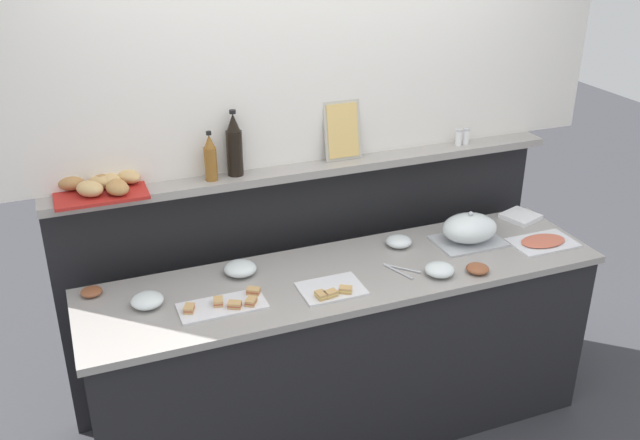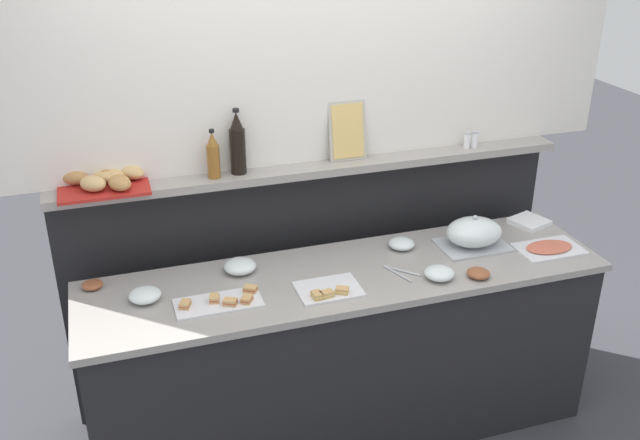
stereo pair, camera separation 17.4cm
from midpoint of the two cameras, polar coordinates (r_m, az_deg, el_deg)
ground_plane at (r=4.29m, az=0.35°, el=-11.31°), size 12.00×12.00×0.00m
buffet_counter at (r=3.56m, az=3.45°, el=-10.77°), size 2.46×0.63×0.92m
back_ledge_unit at (r=3.83m, az=0.90°, el=-3.95°), size 2.59×0.22×1.31m
upper_wall_panel at (r=3.42m, az=0.91°, el=15.16°), size 3.19×0.08×1.29m
sandwich_platter_side at (r=3.16m, az=2.28°, el=-5.65°), size 0.28×0.21×0.04m
sandwich_platter_front at (r=3.09m, az=-6.38°, el=-6.54°), size 0.37×0.17×0.04m
cold_cuts_platter at (r=3.71m, az=19.19°, el=-2.16°), size 0.32×0.21×0.02m
serving_cloche at (r=3.61m, az=13.58°, el=-1.05°), size 0.34×0.24×0.17m
glass_bowl_large at (r=3.16m, az=-12.33°, el=-5.95°), size 0.14×0.14×0.06m
glass_bowl_medium at (r=3.55m, az=7.95°, el=-1.93°), size 0.13×0.13×0.05m
glass_bowl_small at (r=3.31m, az=11.03°, el=-4.26°), size 0.14×0.14×0.06m
glass_bowl_extra at (r=3.32m, az=-4.95°, el=-3.76°), size 0.15×0.15×0.06m
condiment_bowl_red at (r=3.31m, az=-16.38°, el=-5.02°), size 0.09×0.09×0.03m
condiment_bowl_cream at (r=3.37m, az=14.04°, el=-4.18°), size 0.11×0.11×0.04m
serving_tongs at (r=3.34m, az=7.86°, el=-4.18°), size 0.13×0.18×0.01m
napkin_stack at (r=3.96m, az=17.65°, el=-0.15°), size 0.22×0.22×0.03m
vinegar_bottle_amber at (r=3.33m, az=-7.09°, el=5.07°), size 0.06×0.06×0.24m
wine_bottle_dark at (r=3.36m, az=-5.16°, el=6.04°), size 0.08×0.08×0.32m
salt_shaker at (r=3.81m, az=13.01°, el=6.25°), size 0.03×0.03×0.09m
pepper_shaker at (r=3.83m, az=13.58°, el=6.30°), size 0.03×0.03×0.09m
bread_basket at (r=3.33m, az=-15.31°, el=3.10°), size 0.41×0.29×0.08m
framed_picture at (r=3.53m, az=3.64°, el=7.13°), size 0.19×0.07×0.29m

